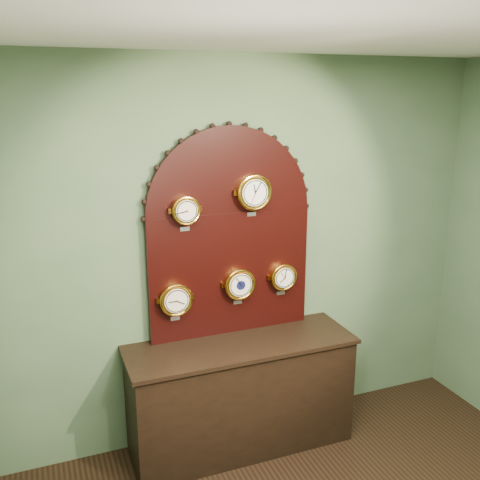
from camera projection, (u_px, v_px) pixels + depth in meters
name	position (u px, v px, depth m)	size (l,w,h in m)	color
wall_back	(227.00, 255.00, 3.93)	(4.00, 4.00, 0.00)	#4B6746
shop_counter	(241.00, 397.00, 3.96)	(1.60, 0.50, 0.80)	black
display_board	(230.00, 227.00, 3.83)	(1.26, 0.06, 1.53)	black
roman_clock	(186.00, 210.00, 3.61)	(0.20, 0.08, 0.25)	gold
arabic_clock	(254.00, 192.00, 3.75)	(0.25, 0.08, 0.30)	gold
hygrometer	(176.00, 300.00, 3.74)	(0.24, 0.08, 0.29)	gold
barometer	(239.00, 284.00, 3.89)	(0.23, 0.08, 0.28)	gold
tide_clock	(283.00, 277.00, 4.01)	(0.20, 0.08, 0.26)	gold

